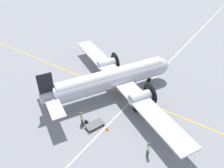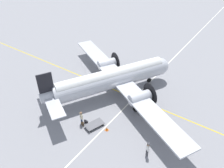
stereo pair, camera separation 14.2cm
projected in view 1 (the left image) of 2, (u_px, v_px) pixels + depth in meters
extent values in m
plane|color=gray|center=(112.00, 93.00, 30.18)|extent=(300.00, 300.00, 0.00)
cube|color=gold|center=(116.00, 90.00, 30.78)|extent=(120.00, 0.16, 0.01)
cube|color=silver|center=(131.00, 101.00, 28.78)|extent=(0.16, 120.00, 0.01)
cylinder|color=silver|center=(112.00, 79.00, 28.85)|extent=(9.65, 15.00, 2.46)
cylinder|color=white|center=(112.00, 75.00, 28.46)|extent=(8.64, 13.97, 1.72)
sphere|color=silver|center=(160.00, 66.00, 31.77)|extent=(2.34, 2.34, 2.34)
cylinder|color=silver|center=(53.00, 95.00, 25.86)|extent=(2.65, 3.34, 1.35)
cube|color=black|center=(46.00, 85.00, 24.66)|extent=(0.94, 1.58, 2.83)
cube|color=silver|center=(50.00, 95.00, 25.65)|extent=(8.35, 5.48, 0.10)
cube|color=silver|center=(120.00, 79.00, 29.45)|extent=(25.00, 15.09, 0.20)
cylinder|color=silver|center=(107.00, 64.00, 32.91)|extent=(2.47, 3.00, 1.35)
cylinder|color=black|center=(115.00, 61.00, 33.46)|extent=(2.52, 1.39, 2.84)
sphere|color=black|center=(116.00, 61.00, 33.51)|extent=(0.47, 0.47, 0.47)
cylinder|color=silver|center=(140.00, 97.00, 26.18)|extent=(2.47, 3.00, 1.35)
cylinder|color=black|center=(150.00, 94.00, 26.72)|extent=(2.52, 1.39, 2.84)
sphere|color=black|center=(151.00, 94.00, 26.77)|extent=(0.47, 0.47, 0.47)
cylinder|color=#4C4C51|center=(105.00, 70.00, 33.39)|extent=(0.18, 0.18, 0.95)
cylinder|color=black|center=(105.00, 72.00, 33.66)|extent=(0.79, 1.11, 1.10)
cylinder|color=#4C4C51|center=(137.00, 105.00, 26.66)|extent=(0.18, 0.18, 0.95)
cylinder|color=black|center=(137.00, 108.00, 26.93)|extent=(0.79, 1.11, 1.10)
cylinder|color=#4C4C51|center=(149.00, 78.00, 32.01)|extent=(0.14, 0.14, 0.87)
cylinder|color=black|center=(149.00, 80.00, 32.26)|extent=(0.49, 0.70, 0.70)
cylinder|color=#2D2D33|center=(147.00, 151.00, 21.71)|extent=(0.12, 0.12, 0.85)
cylinder|color=#2D2D33|center=(148.00, 153.00, 21.51)|extent=(0.12, 0.12, 0.85)
cube|color=white|center=(148.00, 147.00, 21.19)|extent=(0.44, 0.40, 0.64)
sphere|color=#8C6647|center=(149.00, 144.00, 20.92)|extent=(0.28, 0.28, 0.28)
cylinder|color=white|center=(147.00, 146.00, 21.40)|extent=(0.10, 0.10, 0.60)
cylinder|color=white|center=(150.00, 150.00, 21.01)|extent=(0.10, 0.10, 0.60)
cube|color=black|center=(149.00, 147.00, 21.17)|extent=(0.05, 0.04, 0.41)
cylinder|color=#2D2D33|center=(149.00, 143.00, 20.85)|extent=(0.41, 0.41, 0.07)
cylinder|color=navy|center=(82.00, 120.00, 25.26)|extent=(0.13, 0.13, 0.87)
cylinder|color=navy|center=(82.00, 122.00, 25.08)|extent=(0.13, 0.13, 0.87)
cube|color=beige|center=(81.00, 116.00, 24.74)|extent=(0.46, 0.36, 0.65)
sphere|color=#8C6647|center=(81.00, 113.00, 24.47)|extent=(0.29, 0.29, 0.29)
cylinder|color=beige|center=(81.00, 115.00, 24.94)|extent=(0.10, 0.10, 0.62)
cylinder|color=beige|center=(82.00, 118.00, 24.57)|extent=(0.10, 0.10, 0.62)
cube|color=maroon|center=(82.00, 115.00, 24.74)|extent=(0.05, 0.03, 0.42)
cube|color=#47331E|center=(83.00, 124.00, 25.08)|extent=(0.37, 0.16, 0.46)
cube|color=#312315|center=(83.00, 122.00, 24.93)|extent=(0.13, 0.11, 0.02)
cube|color=#232328|center=(86.00, 122.00, 25.36)|extent=(0.50, 0.15, 0.44)
cube|color=black|center=(86.00, 120.00, 25.21)|extent=(0.18, 0.11, 0.02)
cube|color=#56565B|center=(95.00, 124.00, 24.92)|extent=(1.79, 2.41, 0.04)
cube|color=#56565B|center=(87.00, 127.00, 24.27)|extent=(1.11, 0.41, 0.04)
cylinder|color=#56565B|center=(84.00, 125.00, 24.70)|extent=(0.04, 0.04, 0.22)
cylinder|color=#56565B|center=(89.00, 130.00, 23.97)|extent=(0.04, 0.04, 0.22)
cylinder|color=black|center=(98.00, 120.00, 25.72)|extent=(0.15, 0.28, 0.28)
cylinder|color=black|center=(103.00, 125.00, 25.11)|extent=(0.15, 0.28, 0.28)
cylinder|color=black|center=(87.00, 126.00, 24.92)|extent=(0.15, 0.28, 0.28)
cylinder|color=black|center=(91.00, 131.00, 24.31)|extent=(0.15, 0.28, 0.28)
cube|color=orange|center=(107.00, 130.00, 24.59)|extent=(0.36, 0.36, 0.03)
cone|color=orange|center=(107.00, 129.00, 24.46)|extent=(0.31, 0.31, 0.48)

